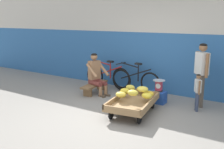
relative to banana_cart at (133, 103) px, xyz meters
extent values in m
plane|color=gray|center=(-0.19, -0.69, -0.24)|extent=(80.00, 80.00, 0.00)
cube|color=#2D609E|center=(-0.19, 2.02, 0.61)|extent=(16.00, 0.30, 1.70)
cube|color=beige|center=(-0.19, 2.02, 2.17)|extent=(16.00, 0.30, 1.42)
cube|color=#99754C|center=(0.00, 0.00, -0.01)|extent=(1.04, 1.55, 0.05)
cube|color=#99754C|center=(-0.40, -0.06, 0.07)|extent=(0.25, 1.43, 0.10)
cube|color=#99754C|center=(0.40, 0.06, 0.07)|extent=(0.25, 1.43, 0.10)
cube|color=#99754C|center=(-0.10, 0.69, 0.07)|extent=(0.84, 0.16, 0.10)
cube|color=#99754C|center=(0.10, -0.69, 0.07)|extent=(0.84, 0.16, 0.10)
cylinder|color=black|center=(-0.39, 0.45, -0.15)|extent=(0.08, 0.19, 0.18)
cylinder|color=black|center=(0.24, 0.55, -0.15)|extent=(0.08, 0.19, 0.18)
cylinder|color=black|center=(-0.24, -0.55, -0.15)|extent=(0.08, 0.19, 0.18)
cylinder|color=black|center=(0.39, -0.45, -0.15)|extent=(0.08, 0.19, 0.18)
ellipsoid|color=gold|center=(0.25, 0.29, 0.18)|extent=(0.24, 0.18, 0.13)
ellipsoid|color=yellow|center=(0.27, 0.12, 0.18)|extent=(0.26, 0.21, 0.13)
ellipsoid|color=yellow|center=(-0.25, -0.12, 0.18)|extent=(0.28, 0.24, 0.13)
ellipsoid|color=gold|center=(-0.32, 0.19, 0.18)|extent=(0.29, 0.27, 0.13)
ellipsoid|color=gold|center=(-0.36, 0.53, 0.18)|extent=(0.26, 0.21, 0.13)
ellipsoid|color=gold|center=(-0.07, 0.57, 0.18)|extent=(0.30, 0.29, 0.13)
ellipsoid|color=yellow|center=(0.16, 0.16, 0.30)|extent=(0.30, 0.29, 0.13)
ellipsoid|color=gold|center=(0.10, -0.20, 0.30)|extent=(0.25, 0.19, 0.13)
cube|color=brown|center=(-1.70, 0.86, 0.00)|extent=(0.43, 1.13, 0.05)
cube|color=brown|center=(-1.75, 1.24, -0.13)|extent=(0.25, 0.11, 0.22)
cube|color=brown|center=(-1.66, 0.47, -0.13)|extent=(0.25, 0.11, 0.22)
cylinder|color=#9E704C|center=(-1.29, 0.82, -0.11)|extent=(0.10, 0.10, 0.27)
cube|color=#4C3D2D|center=(-1.24, 0.80, -0.22)|extent=(0.24, 0.15, 0.04)
cylinder|color=brown|center=(-1.48, 0.88, 0.08)|extent=(0.42, 0.24, 0.13)
cylinder|color=#9E704C|center=(-1.35, 0.65, -0.11)|extent=(0.10, 0.10, 0.27)
cube|color=#4C3D2D|center=(-1.29, 0.63, -0.22)|extent=(0.24, 0.15, 0.04)
cylinder|color=brown|center=(-1.54, 0.71, 0.08)|extent=(0.42, 0.24, 0.13)
cube|color=brown|center=(-1.70, 0.86, 0.10)|extent=(0.29, 0.33, 0.14)
cube|color=#9E704C|center=(-1.70, 0.86, 0.43)|extent=(0.27, 0.36, 0.52)
cylinder|color=#9E704C|center=(-1.49, 1.00, 0.46)|extent=(0.47, 0.21, 0.36)
cylinder|color=#9E704C|center=(-1.61, 0.62, 0.46)|extent=(0.47, 0.21, 0.36)
sphere|color=#9E704C|center=(-1.70, 0.86, 0.80)|extent=(0.19, 0.19, 0.19)
ellipsoid|color=black|center=(-1.70, 0.86, 0.86)|extent=(0.17, 0.17, 0.09)
cube|color=#234CA8|center=(0.20, 0.99, -0.09)|extent=(0.36, 0.28, 0.30)
cylinder|color=#28282D|center=(0.20, 0.99, 0.07)|extent=(0.20, 0.20, 0.03)
cube|color=#C6384C|center=(0.20, 0.99, 0.21)|extent=(0.16, 0.10, 0.24)
cylinder|color=white|center=(0.20, 0.94, 0.21)|extent=(0.13, 0.01, 0.13)
cylinder|color=#B2B5BA|center=(0.20, 0.99, 0.34)|extent=(0.30, 0.30, 0.01)
torus|color=black|center=(-2.18, 1.53, 0.08)|extent=(0.64, 0.09, 0.64)
torus|color=black|center=(-1.17, 1.47, 0.08)|extent=(0.64, 0.09, 0.64)
cylinder|color=#AD231E|center=(-1.67, 1.50, 0.28)|extent=(1.03, 0.11, 0.43)
cylinder|color=#AD231E|center=(-1.57, 1.49, 0.32)|extent=(0.04, 0.04, 0.48)
cylinder|color=#AD231E|center=(-1.88, 1.51, 0.52)|extent=(0.62, 0.08, 0.12)
cube|color=black|center=(-1.57, 1.49, 0.59)|extent=(0.21, 0.11, 0.05)
cylinder|color=black|center=(-2.18, 1.53, 0.54)|extent=(0.06, 0.48, 0.03)
torus|color=black|center=(-1.29, 1.66, 0.08)|extent=(0.64, 0.12, 0.64)
torus|color=black|center=(-0.28, 1.54, 0.08)|extent=(0.64, 0.12, 0.64)
cylinder|color=black|center=(-0.78, 1.60, 0.28)|extent=(1.03, 0.16, 0.43)
cylinder|color=black|center=(-0.68, 1.59, 0.32)|extent=(0.04, 0.04, 0.48)
cylinder|color=black|center=(-0.99, 1.62, 0.52)|extent=(0.61, 0.11, 0.12)
cube|color=black|center=(-0.68, 1.59, 0.59)|extent=(0.21, 0.12, 0.05)
cylinder|color=black|center=(-1.29, 1.66, 0.54)|extent=(0.08, 0.48, 0.03)
cylinder|color=brown|center=(1.19, 1.22, 0.16)|extent=(0.10, 0.10, 0.80)
cylinder|color=brown|center=(1.08, 1.33, 0.16)|extent=(0.10, 0.10, 0.80)
cube|color=silver|center=(1.13, 1.28, 0.82)|extent=(0.37, 0.37, 0.52)
cylinder|color=brown|center=(1.28, 1.13, 0.80)|extent=(0.07, 0.07, 0.56)
cylinder|color=brown|center=(0.98, 1.43, 0.80)|extent=(0.07, 0.07, 0.56)
sphere|color=brown|center=(1.13, 1.28, 1.19)|extent=(0.19, 0.19, 0.19)
ellipsoid|color=black|center=(1.13, 1.28, 1.25)|extent=(0.17, 0.17, 0.09)
cylinder|color=#38425B|center=(1.19, 0.88, -0.01)|extent=(0.06, 0.06, 0.45)
cylinder|color=#38425B|center=(1.14, 0.96, -0.01)|extent=(0.06, 0.06, 0.45)
cube|color=silver|center=(1.16, 0.92, 0.36)|extent=(0.19, 0.21, 0.29)
cylinder|color=brown|center=(1.22, 0.82, 0.35)|extent=(0.04, 0.04, 0.32)
cylinder|color=brown|center=(1.10, 1.02, 0.35)|extent=(0.04, 0.04, 0.32)
sphere|color=brown|center=(1.16, 0.92, 0.58)|extent=(0.11, 0.11, 0.11)
ellipsoid|color=black|center=(1.16, 0.92, 0.61)|extent=(0.10, 0.10, 0.05)
cube|color=green|center=(0.05, 0.53, -0.12)|extent=(0.18, 0.12, 0.24)
camera|label=1|loc=(2.56, -4.87, 1.86)|focal=41.24mm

